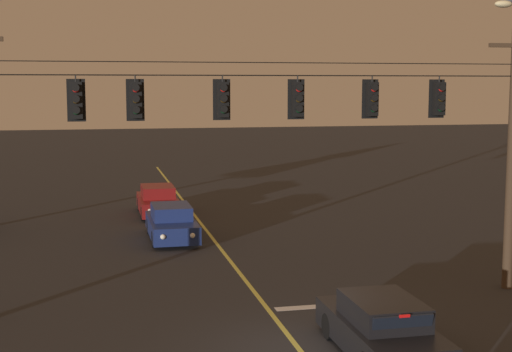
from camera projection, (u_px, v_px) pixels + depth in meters
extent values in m
plane|color=#28282B|center=(300.00, 351.00, 17.26)|extent=(180.00, 180.00, 0.00)
cube|color=#D1C64C|center=(226.00, 256.00, 26.80)|extent=(0.14, 60.00, 0.01)
cube|color=silver|center=(334.00, 305.00, 20.81)|extent=(3.40, 0.36, 0.01)
cylinder|color=#423021|center=(512.00, 161.00, 22.15)|extent=(0.32, 0.32, 7.86)
cylinder|color=black|center=(264.00, 75.00, 20.19)|extent=(15.38, 0.03, 0.03)
cylinder|color=black|center=(264.00, 63.00, 20.15)|extent=(15.38, 0.02, 0.02)
cylinder|color=black|center=(75.00, 78.00, 19.13)|extent=(0.04, 0.04, 0.18)
cube|color=black|center=(76.00, 100.00, 19.20)|extent=(0.32, 0.26, 0.96)
cube|color=black|center=(76.00, 100.00, 19.34)|extent=(0.48, 0.03, 1.12)
sphere|color=red|center=(76.00, 89.00, 19.01)|extent=(0.17, 0.17, 0.17)
cylinder|color=black|center=(76.00, 88.00, 18.96)|extent=(0.20, 0.10, 0.20)
sphere|color=#3D280A|center=(76.00, 100.00, 19.04)|extent=(0.17, 0.17, 0.17)
cylinder|color=black|center=(76.00, 99.00, 19.00)|extent=(0.20, 0.10, 0.20)
sphere|color=black|center=(76.00, 112.00, 19.08)|extent=(0.17, 0.17, 0.17)
cylinder|color=black|center=(76.00, 110.00, 19.03)|extent=(0.20, 0.10, 0.20)
cylinder|color=black|center=(135.00, 78.00, 19.46)|extent=(0.04, 0.04, 0.18)
cube|color=black|center=(136.00, 100.00, 19.53)|extent=(0.32, 0.26, 0.96)
cube|color=black|center=(135.00, 100.00, 19.67)|extent=(0.48, 0.03, 1.12)
sphere|color=red|center=(136.00, 89.00, 19.34)|extent=(0.17, 0.17, 0.17)
cylinder|color=black|center=(136.00, 88.00, 19.29)|extent=(0.20, 0.10, 0.20)
sphere|color=#3D280A|center=(136.00, 100.00, 19.37)|extent=(0.17, 0.17, 0.17)
cylinder|color=black|center=(136.00, 99.00, 19.33)|extent=(0.20, 0.10, 0.20)
sphere|color=black|center=(136.00, 111.00, 19.41)|extent=(0.17, 0.17, 0.17)
cylinder|color=black|center=(136.00, 110.00, 19.36)|extent=(0.20, 0.10, 0.20)
cylinder|color=black|center=(222.00, 79.00, 19.96)|extent=(0.04, 0.04, 0.18)
cube|color=black|center=(222.00, 100.00, 20.03)|extent=(0.32, 0.26, 0.96)
cube|color=black|center=(222.00, 100.00, 20.17)|extent=(0.48, 0.03, 1.12)
sphere|color=red|center=(223.00, 89.00, 19.84)|extent=(0.17, 0.17, 0.17)
cylinder|color=black|center=(224.00, 88.00, 19.79)|extent=(0.20, 0.10, 0.20)
sphere|color=#3D280A|center=(224.00, 100.00, 19.87)|extent=(0.17, 0.17, 0.17)
cylinder|color=black|center=(224.00, 98.00, 19.83)|extent=(0.20, 0.10, 0.20)
sphere|color=black|center=(224.00, 111.00, 19.91)|extent=(0.17, 0.17, 0.17)
cylinder|color=black|center=(224.00, 109.00, 19.86)|extent=(0.20, 0.10, 0.20)
cylinder|color=black|center=(298.00, 79.00, 20.41)|extent=(0.04, 0.04, 0.18)
cube|color=black|center=(297.00, 99.00, 20.48)|extent=(0.32, 0.26, 0.96)
cube|color=black|center=(296.00, 99.00, 20.62)|extent=(0.48, 0.03, 1.12)
sphere|color=red|center=(299.00, 89.00, 20.29)|extent=(0.17, 0.17, 0.17)
cylinder|color=black|center=(299.00, 87.00, 20.25)|extent=(0.20, 0.10, 0.20)
sphere|color=#3D280A|center=(299.00, 100.00, 20.32)|extent=(0.17, 0.17, 0.17)
cylinder|color=black|center=(299.00, 98.00, 20.28)|extent=(0.20, 0.10, 0.20)
sphere|color=black|center=(299.00, 110.00, 20.36)|extent=(0.17, 0.17, 0.17)
cylinder|color=black|center=(299.00, 108.00, 20.32)|extent=(0.20, 0.10, 0.20)
cylinder|color=black|center=(372.00, 79.00, 20.88)|extent=(0.04, 0.04, 0.18)
cube|color=black|center=(372.00, 99.00, 20.95)|extent=(0.32, 0.26, 0.96)
cube|color=black|center=(370.00, 99.00, 21.09)|extent=(0.48, 0.03, 1.12)
sphere|color=red|center=(374.00, 89.00, 20.76)|extent=(0.17, 0.17, 0.17)
cylinder|color=black|center=(375.00, 87.00, 20.72)|extent=(0.20, 0.10, 0.20)
sphere|color=#3D280A|center=(374.00, 99.00, 20.80)|extent=(0.17, 0.17, 0.17)
cylinder|color=black|center=(374.00, 98.00, 20.75)|extent=(0.20, 0.10, 0.20)
sphere|color=black|center=(374.00, 109.00, 20.83)|extent=(0.17, 0.17, 0.17)
cylinder|color=black|center=(374.00, 108.00, 20.79)|extent=(0.20, 0.10, 0.20)
cylinder|color=black|center=(439.00, 79.00, 21.32)|extent=(0.04, 0.04, 0.18)
cube|color=black|center=(439.00, 99.00, 21.39)|extent=(0.32, 0.26, 0.96)
cube|color=black|center=(436.00, 99.00, 21.53)|extent=(0.48, 0.03, 1.12)
sphere|color=red|center=(442.00, 89.00, 21.20)|extent=(0.17, 0.17, 0.17)
cylinder|color=black|center=(442.00, 87.00, 21.16)|extent=(0.20, 0.10, 0.20)
sphere|color=#3D280A|center=(441.00, 99.00, 21.24)|extent=(0.17, 0.17, 0.17)
cylinder|color=black|center=(442.00, 97.00, 21.19)|extent=(0.20, 0.10, 0.20)
sphere|color=black|center=(441.00, 109.00, 21.27)|extent=(0.17, 0.17, 0.17)
cylinder|color=black|center=(442.00, 107.00, 21.23)|extent=(0.20, 0.10, 0.20)
cube|color=black|center=(381.00, 334.00, 16.91)|extent=(1.80, 4.30, 0.68)
cube|color=black|center=(383.00, 310.00, 16.71)|extent=(1.51, 2.15, 0.54)
cube|color=black|center=(368.00, 299.00, 17.62)|extent=(1.40, 0.21, 0.48)
cube|color=black|center=(402.00, 325.00, 15.68)|extent=(1.37, 0.18, 0.46)
cylinder|color=black|center=(330.00, 326.00, 18.05)|extent=(0.22, 0.64, 0.64)
cylinder|color=black|center=(390.00, 322.00, 18.39)|extent=(0.22, 0.64, 0.64)
cube|color=red|center=(405.00, 316.00, 15.55)|extent=(0.24, 0.04, 0.06)
cube|color=navy|center=(172.00, 227.00, 29.67)|extent=(1.80, 4.30, 0.68)
cube|color=navy|center=(171.00, 212.00, 29.71)|extent=(1.51, 2.15, 0.54)
cube|color=black|center=(174.00, 216.00, 28.80)|extent=(1.40, 0.21, 0.48)
cube|color=black|center=(169.00, 207.00, 30.74)|extent=(1.37, 0.18, 0.46)
cylinder|color=black|center=(196.00, 237.00, 28.57)|extent=(0.22, 0.64, 0.64)
cylinder|color=black|center=(155.00, 239.00, 28.23)|extent=(0.22, 0.64, 0.64)
cylinder|color=black|center=(187.00, 225.00, 31.16)|extent=(0.22, 0.64, 0.64)
cylinder|color=black|center=(150.00, 226.00, 30.82)|extent=(0.22, 0.64, 0.64)
sphere|color=white|center=(193.00, 236.00, 27.68)|extent=(0.20, 0.20, 0.20)
sphere|color=white|center=(163.00, 237.00, 27.44)|extent=(0.20, 0.20, 0.20)
cube|color=maroon|center=(158.00, 204.00, 35.33)|extent=(1.80, 4.30, 0.68)
cube|color=maroon|center=(158.00, 191.00, 35.37)|extent=(1.51, 2.15, 0.54)
cube|color=black|center=(159.00, 194.00, 34.46)|extent=(1.40, 0.21, 0.48)
cube|color=black|center=(156.00, 188.00, 36.40)|extent=(1.37, 0.18, 0.46)
cylinder|color=black|center=(178.00, 212.00, 34.23)|extent=(0.22, 0.64, 0.64)
cylinder|color=black|center=(143.00, 213.00, 33.89)|extent=(0.22, 0.64, 0.64)
cylinder|color=black|center=(172.00, 203.00, 36.81)|extent=(0.22, 0.64, 0.64)
cylinder|color=black|center=(140.00, 204.00, 36.47)|extent=(0.22, 0.64, 0.64)
sphere|color=white|center=(175.00, 210.00, 33.33)|extent=(0.20, 0.20, 0.20)
sphere|color=white|center=(150.00, 211.00, 33.10)|extent=(0.20, 0.20, 0.20)
ellipsoid|color=beige|center=(503.00, 4.00, 21.97)|extent=(0.56, 0.30, 0.22)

